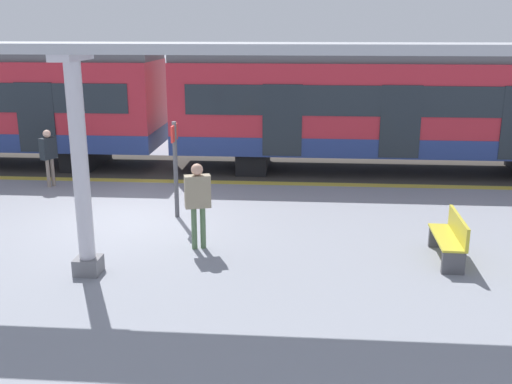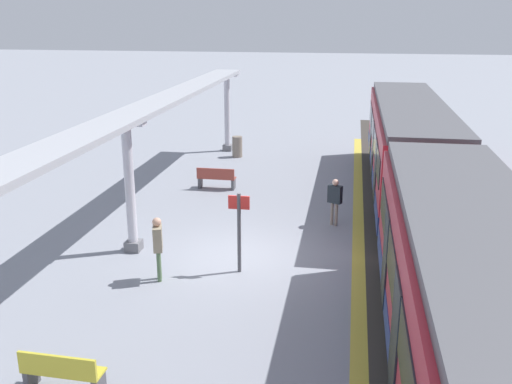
# 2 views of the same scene
# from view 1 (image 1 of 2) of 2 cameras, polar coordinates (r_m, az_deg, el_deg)

# --- Properties ---
(ground_plane) EXTENTS (176.00, 176.00, 0.00)m
(ground_plane) POSITION_cam_1_polar(r_m,az_deg,el_deg) (13.79, -11.60, -2.52)
(ground_plane) COLOR gray
(tactile_edge_strip) EXTENTS (0.36, 33.71, 0.01)m
(tactile_edge_strip) POSITION_cam_1_polar(r_m,az_deg,el_deg) (16.92, -8.52, 1.05)
(tactile_edge_strip) COLOR gold
(tactile_edge_strip) RESTS_ON ground
(trackbed) EXTENTS (3.20, 45.71, 0.01)m
(trackbed) POSITION_cam_1_polar(r_m,az_deg,el_deg) (18.61, -7.31, 2.43)
(trackbed) COLOR #38332D
(trackbed) RESTS_ON ground
(train_far_carriage) EXTENTS (2.65, 12.99, 3.48)m
(train_far_carriage) POSITION_cam_1_polar(r_m,az_deg,el_deg) (18.08, 13.12, 7.66)
(train_far_carriage) COLOR #B62431
(train_far_carriage) RESTS_ON ground
(canopy_pillar_second) EXTENTS (1.10, 0.44, 3.82)m
(canopy_pillar_second) POSITION_cam_1_polar(r_m,az_deg,el_deg) (10.43, -16.55, 2.30)
(canopy_pillar_second) COLOR slate
(canopy_pillar_second) RESTS_ON ground
(canopy_beam) EXTENTS (1.20, 26.67, 0.16)m
(canopy_beam) POSITION_cam_1_polar(r_m,az_deg,el_deg) (10.19, -17.59, 13.10)
(canopy_beam) COLOR #A8AAB2
(canopy_beam) RESTS_ON canopy_pillar_nearest
(bench_mid_platform) EXTENTS (1.51, 0.49, 0.86)m
(bench_mid_platform) POSITION_cam_1_polar(r_m,az_deg,el_deg) (11.62, 18.24, -4.18)
(bench_mid_platform) COLOR gold
(bench_mid_platform) RESTS_ON ground
(platform_info_sign) EXTENTS (0.56, 0.10, 2.20)m
(platform_info_sign) POSITION_cam_1_polar(r_m,az_deg,el_deg) (13.41, -7.77, 3.04)
(platform_info_sign) COLOR #4C4C51
(platform_info_sign) RESTS_ON ground
(passenger_waiting_near_edge) EXTENTS (0.49, 0.37, 1.56)m
(passenger_waiting_near_edge) POSITION_cam_1_polar(r_m,az_deg,el_deg) (16.92, -19.34, 3.71)
(passenger_waiting_near_edge) COLOR gray
(passenger_waiting_near_edge) RESTS_ON ground
(passenger_by_the_benches) EXTENTS (0.36, 0.54, 1.71)m
(passenger_by_the_benches) POSITION_cam_1_polar(r_m,az_deg,el_deg) (11.46, -5.63, -0.40)
(passenger_by_the_benches) COLOR #4F6D48
(passenger_by_the_benches) RESTS_ON ground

